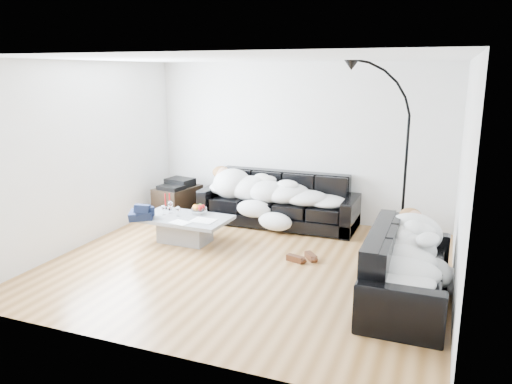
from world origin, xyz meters
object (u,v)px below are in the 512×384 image
(av_cabinet, at_px, (178,202))
(sleeper_back, at_px, (277,187))
(coffee_table, at_px, (185,229))
(wine_glass_a, at_px, (171,207))
(shoes, at_px, (303,257))
(sofa_right, at_px, (408,266))
(fruit_bowl, at_px, (199,209))
(sleeper_right, at_px, (410,246))
(wine_glass_b, at_px, (164,210))
(stereo, at_px, (177,183))
(candle_right, at_px, (170,202))
(floor_lamp, at_px, (405,170))
(wine_glass_c, at_px, (178,211))
(candle_left, at_px, (165,201))
(sofa_back, at_px, (278,200))

(av_cabinet, bearing_deg, sleeper_back, 15.58)
(coffee_table, height_order, wine_glass_a, wine_glass_a)
(sleeper_back, distance_m, shoes, 1.70)
(coffee_table, bearing_deg, sofa_right, -14.04)
(fruit_bowl, bearing_deg, coffee_table, -118.07)
(sleeper_right, xyz_separation_m, wine_glass_b, (-3.54, 0.78, -0.17))
(stereo, bearing_deg, av_cabinet, 0.00)
(wine_glass_a, height_order, shoes, wine_glass_a)
(stereo, bearing_deg, fruit_bowl, -35.09)
(candle_right, xyz_separation_m, floor_lamp, (3.38, 0.53, 0.64))
(av_cabinet, bearing_deg, sleeper_right, -15.17)
(wine_glass_c, relative_size, av_cabinet, 0.20)
(wine_glass_c, distance_m, floor_lamp, 3.27)
(wine_glass_c, height_order, av_cabinet, wine_glass_c)
(sleeper_back, height_order, coffee_table, sleeper_back)
(candle_left, relative_size, shoes, 0.60)
(wine_glass_c, bearing_deg, floor_lamp, 14.17)
(fruit_bowl, bearing_deg, shoes, -10.97)
(candle_right, relative_size, av_cabinet, 0.35)
(sleeper_back, bearing_deg, candle_right, -143.46)
(wine_glass_a, xyz_separation_m, candle_right, (-0.10, 0.15, 0.04))
(wine_glass_b, distance_m, shoes, 2.20)
(fruit_bowl, xyz_separation_m, wine_glass_c, (-0.22, -0.24, 0.00))
(sleeper_back, distance_m, candle_right, 1.72)
(stereo, bearing_deg, sleeper_back, 14.82)
(sofa_right, height_order, sleeper_right, sleeper_right)
(sleeper_right, relative_size, candle_right, 6.19)
(wine_glass_a, distance_m, shoes, 2.16)
(sofa_back, relative_size, fruit_bowl, 11.07)
(av_cabinet, bearing_deg, candle_right, -56.21)
(sofa_back, bearing_deg, av_cabinet, -173.40)
(shoes, bearing_deg, stereo, -176.48)
(wine_glass_b, relative_size, floor_lamp, 0.06)
(sleeper_right, distance_m, stereo, 4.41)
(candle_left, bearing_deg, wine_glass_b, -63.20)
(sofa_right, bearing_deg, candle_right, 73.79)
(wine_glass_a, height_order, candle_right, candle_right)
(wine_glass_b, xyz_separation_m, shoes, (2.16, -0.08, -0.41))
(sofa_right, distance_m, candle_left, 3.85)
(sleeper_right, xyz_separation_m, wine_glass_a, (-3.49, 0.89, -0.15))
(sleeper_right, bearing_deg, candle_left, 73.77)
(fruit_bowl, distance_m, candle_left, 0.61)
(coffee_table, bearing_deg, sleeper_right, -14.04)
(sleeper_right, height_order, candle_right, sleeper_right)
(sleeper_back, bearing_deg, wine_glass_c, -130.69)
(sleeper_right, bearing_deg, sofa_back, 46.27)
(fruit_bowl, relative_size, wine_glass_a, 1.22)
(coffee_table, xyz_separation_m, shoes, (1.83, -0.10, -0.14))
(wine_glass_c, distance_m, stereo, 1.31)
(sleeper_right, distance_m, coffee_table, 3.34)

